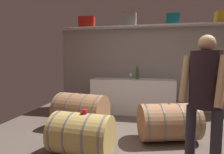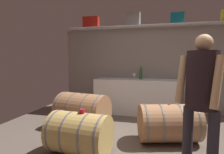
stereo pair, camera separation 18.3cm
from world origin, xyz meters
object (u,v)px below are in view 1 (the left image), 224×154
at_px(toolcase_grey, 129,20).
at_px(tasting_cup, 85,112).
at_px(toolcase_red, 87,22).
at_px(wine_barrel_near, 82,134).
at_px(winemaker_pouring, 205,90).
at_px(toolcase_teal, 173,19).
at_px(wine_barrel_flank, 81,111).
at_px(work_cabinet, 132,96).
at_px(toolcase_yellow, 223,17).
at_px(wine_barrel_far, 168,122).
at_px(wine_bottle_green, 137,73).
at_px(wine_glass, 131,75).

distance_m(toolcase_grey, tasting_cup, 2.97).
xyz_separation_m(toolcase_red, wine_barrel_near, (0.72, -2.42, -1.98)).
xyz_separation_m(toolcase_grey, winemaker_pouring, (1.15, -2.54, -1.33)).
bearing_deg(toolcase_teal, wine_barrel_near, -116.47).
bearing_deg(wine_barrel_flank, tasting_cup, -56.33).
height_order(work_cabinet, wine_barrel_flank, work_cabinet).
distance_m(toolcase_yellow, winemaker_pouring, 3.02).
height_order(toolcase_yellow, wine_barrel_far, toolcase_yellow).
distance_m(toolcase_grey, toolcase_teal, 1.05).
bearing_deg(toolcase_yellow, winemaker_pouring, -112.18).
xyz_separation_m(toolcase_red, wine_barrel_flank, (0.35, -1.45, -1.94)).
relative_size(wine_bottle_green, wine_barrel_flank, 0.30).
bearing_deg(wine_glass, wine_barrel_far, -62.52).
relative_size(toolcase_red, wine_barrel_flank, 0.39).
xyz_separation_m(toolcase_red, winemaker_pouring, (2.24, -2.54, -1.30)).
height_order(toolcase_grey, wine_barrel_far, toolcase_grey).
xyz_separation_m(toolcase_red, tasting_cup, (0.77, -2.42, -1.66)).
xyz_separation_m(toolcase_red, work_cabinet, (1.22, -0.21, -1.86)).
bearing_deg(toolcase_grey, wine_glass, -65.21).
relative_size(work_cabinet, wine_bottle_green, 6.24).
distance_m(toolcase_red, winemaker_pouring, 3.62).
relative_size(toolcase_yellow, tasting_cup, 4.19).
distance_m(work_cabinet, winemaker_pouring, 2.60).
bearing_deg(toolcase_red, tasting_cup, -75.57).
height_order(toolcase_grey, wine_barrel_near, toolcase_grey).
bearing_deg(toolcase_grey, wine_barrel_near, -95.22).
height_order(wine_bottle_green, wine_glass, wine_bottle_green).
xyz_separation_m(toolcase_teal, wine_barrel_flank, (-1.79, -1.45, -1.93)).
relative_size(work_cabinet, tasting_cup, 28.36).
relative_size(toolcase_teal, wine_barrel_flank, 0.29).
bearing_deg(toolcase_yellow, wine_barrel_flank, -154.26).
bearing_deg(tasting_cup, wine_barrel_near, -180.00).
relative_size(toolcase_yellow, wine_glass, 2.05).
distance_m(toolcase_red, tasting_cup, 3.04).
relative_size(wine_barrel_near, wine_barrel_flank, 0.84).
xyz_separation_m(toolcase_yellow, wine_bottle_green, (-1.89, -0.19, -1.29)).
relative_size(wine_glass, wine_barrel_near, 0.16).
bearing_deg(wine_glass, work_cabinet, 8.98).
bearing_deg(work_cabinet, winemaker_pouring, -66.40).
bearing_deg(tasting_cup, work_cabinet, 78.55).
bearing_deg(wine_bottle_green, wine_barrel_flank, -127.97).
bearing_deg(winemaker_pouring, toolcase_grey, -30.23).
bearing_deg(wine_bottle_green, wine_barrel_near, -105.16).
bearing_deg(wine_barrel_far, wine_glass, 101.49).
height_order(toolcase_teal, toolcase_yellow, toolcase_yellow).
bearing_deg(work_cabinet, tasting_cup, -101.45).
bearing_deg(toolcase_yellow, wine_barrel_near, -136.83).
relative_size(toolcase_red, wine_barrel_far, 0.38).
bearing_deg(toolcase_grey, toolcase_yellow, 3.29).
distance_m(wine_barrel_far, wine_barrel_flank, 1.61).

